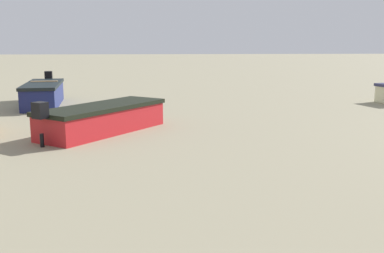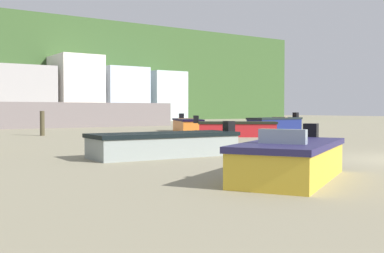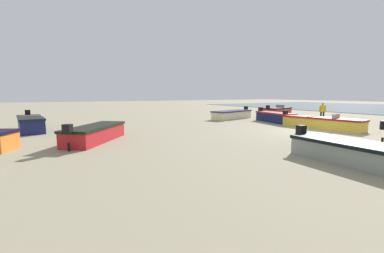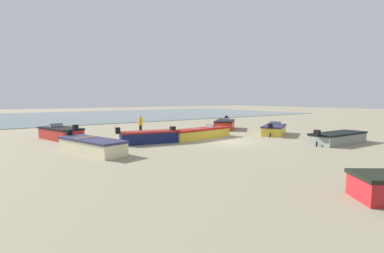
# 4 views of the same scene
# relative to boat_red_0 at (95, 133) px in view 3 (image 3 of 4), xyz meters

# --- Properties ---
(ground_plane) EXTENTS (160.00, 160.00, 0.00)m
(ground_plane) POSITION_rel_boat_red_0_xyz_m (-3.33, -12.07, -0.41)
(ground_plane) COLOR gray
(boat_red_0) EXTENTS (4.09, 3.52, 1.11)m
(boat_red_0) POSITION_rel_boat_red_0_xyz_m (0.00, 0.00, 0.00)
(boat_red_0) COLOR red
(boat_red_0) RESTS_ON ground
(boat_navy_1) EXTENTS (4.28, 1.92, 1.15)m
(boat_navy_1) POSITION_rel_boat_red_0_xyz_m (1.68, -14.36, 0.02)
(boat_navy_1) COLOR navy
(boat_navy_1) RESTS_ON ground
(boat_cream_2) EXTENTS (2.70, 4.95, 1.12)m
(boat_cream_2) POSITION_rel_boat_red_0_xyz_m (5.83, -13.16, 0.00)
(boat_cream_2) COLOR beige
(boat_cream_2) RESTS_ON ground
(boat_red_3) EXTENTS (2.61, 4.34, 1.21)m
(boat_red_3) POSITION_rel_boat_red_0_xyz_m (6.16, -19.71, 0.05)
(boat_red_3) COLOR red
(boat_red_3) RESTS_ON ground
(boat_navy_6) EXTENTS (4.51, 1.84, 1.23)m
(boat_navy_6) POSITION_rel_boat_red_0_xyz_m (5.75, 3.07, 0.06)
(boat_navy_6) COLOR navy
(boat_navy_6) RESTS_ON ground
(boat_yellow_8) EXTENTS (5.58, 1.88, 1.09)m
(boat_yellow_8) POSITION_rel_boat_red_0_xyz_m (-2.55, -14.18, -0.01)
(boat_yellow_8) COLOR gold
(boat_yellow_8) RESTS_ON ground
(boat_grey_9) EXTENTS (4.88, 1.75, 1.05)m
(boat_grey_9) POSITION_rel_boat_red_0_xyz_m (-8.63, -7.02, -0.03)
(boat_grey_9) COLOR gray
(boat_grey_9) RESTS_ON ground
(beach_walker_distant) EXTENTS (0.48, 0.48, 1.62)m
(beach_walker_distant) POSITION_rel_boat_red_0_xyz_m (0.28, -18.70, 0.55)
(beach_walker_distant) COLOR black
(beach_walker_distant) RESTS_ON ground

